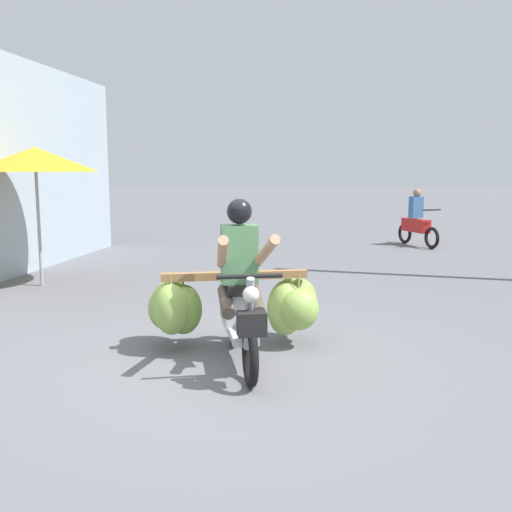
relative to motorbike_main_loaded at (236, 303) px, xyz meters
name	(u,v)px	position (x,y,z in m)	size (l,w,h in m)	color
ground_plane	(221,373)	(-0.02, -0.67, -0.51)	(120.00, 120.00, 0.00)	slate
motorbike_main_loaded	(236,303)	(0.00, 0.00, 0.00)	(1.86, 1.96, 1.58)	black
motorbike_distant_ahead_left	(417,223)	(2.90, 8.89, 0.06)	(0.88, 1.46, 1.40)	black
market_umbrella_near_shop	(35,160)	(-3.70, 2.86, 1.51)	(1.93, 1.93, 2.21)	#99999E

